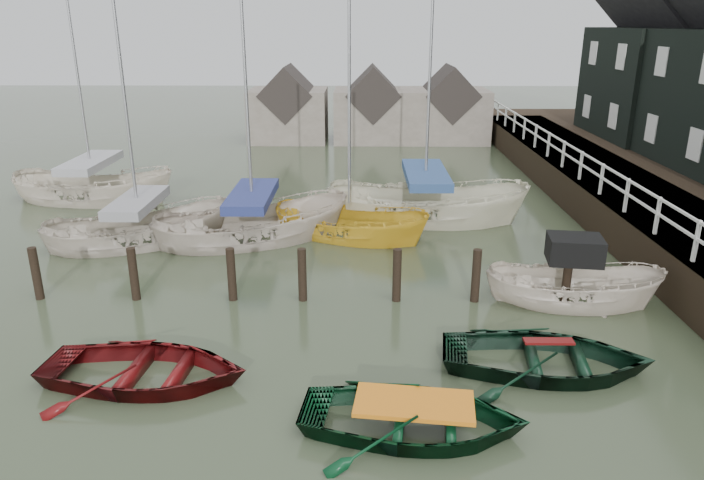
{
  "coord_description": "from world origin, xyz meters",
  "views": [
    {
      "loc": [
        0.25,
        -11.69,
        6.77
      ],
      "look_at": [
        0.05,
        3.69,
        1.4
      ],
      "focal_mm": 32.0,
      "sensor_mm": 36.0,
      "label": 1
    }
  ],
  "objects_px": {
    "rowboat_dkgreen": "(545,370)",
    "sailboat_b": "(254,238)",
    "sailboat_c": "(349,236)",
    "sailboat_d": "(424,218)",
    "rowboat_green": "(413,431)",
    "rowboat_red": "(146,382)",
    "motorboat": "(571,301)",
    "sailboat_a": "(141,241)",
    "sailboat_e": "(95,199)"
  },
  "relations": [
    {
      "from": "rowboat_green",
      "to": "sailboat_b",
      "type": "xyz_separation_m",
      "value": [
        -4.41,
        10.11,
        0.06
      ]
    },
    {
      "from": "rowboat_dkgreen",
      "to": "sailboat_a",
      "type": "xyz_separation_m",
      "value": [
        -10.88,
        7.7,
        0.07
      ]
    },
    {
      "from": "rowboat_red",
      "to": "sailboat_d",
      "type": "xyz_separation_m",
      "value": [
        6.57,
        10.9,
        0.06
      ]
    },
    {
      "from": "rowboat_red",
      "to": "sailboat_c",
      "type": "relative_size",
      "value": 0.41
    },
    {
      "from": "rowboat_red",
      "to": "rowboat_dkgreen",
      "type": "xyz_separation_m",
      "value": [
        8.06,
        0.53,
        0.0
      ]
    },
    {
      "from": "rowboat_green",
      "to": "rowboat_red",
      "type": "bearing_deg",
      "value": 80.41
    },
    {
      "from": "motorboat",
      "to": "sailboat_d",
      "type": "distance_m",
      "value": 7.78
    },
    {
      "from": "rowboat_dkgreen",
      "to": "sailboat_c",
      "type": "relative_size",
      "value": 0.43
    },
    {
      "from": "sailboat_a",
      "to": "sailboat_c",
      "type": "height_order",
      "value": "sailboat_a"
    },
    {
      "from": "rowboat_red",
      "to": "motorboat",
      "type": "bearing_deg",
      "value": -63.81
    },
    {
      "from": "sailboat_a",
      "to": "sailboat_b",
      "type": "relative_size",
      "value": 1.07
    },
    {
      "from": "rowboat_red",
      "to": "rowboat_dkgreen",
      "type": "relative_size",
      "value": 0.97
    },
    {
      "from": "sailboat_b",
      "to": "sailboat_c",
      "type": "distance_m",
      "value": 3.14
    },
    {
      "from": "rowboat_dkgreen",
      "to": "rowboat_red",
      "type": "bearing_deg",
      "value": 101.01
    },
    {
      "from": "sailboat_c",
      "to": "sailboat_b",
      "type": "bearing_deg",
      "value": 120.11
    },
    {
      "from": "rowboat_dkgreen",
      "to": "rowboat_green",
      "type": "bearing_deg",
      "value": 132.83
    },
    {
      "from": "rowboat_green",
      "to": "sailboat_c",
      "type": "bearing_deg",
      "value": 13.84
    },
    {
      "from": "sailboat_a",
      "to": "sailboat_d",
      "type": "xyz_separation_m",
      "value": [
        9.39,
        2.67,
        -0.01
      ]
    },
    {
      "from": "rowboat_green",
      "to": "sailboat_c",
      "type": "height_order",
      "value": "sailboat_c"
    },
    {
      "from": "motorboat",
      "to": "sailboat_d",
      "type": "relative_size",
      "value": 0.39
    },
    {
      "from": "motorboat",
      "to": "sailboat_d",
      "type": "xyz_separation_m",
      "value": [
        -3.02,
        7.18,
        -0.04
      ]
    },
    {
      "from": "sailboat_a",
      "to": "sailboat_c",
      "type": "xyz_separation_m",
      "value": [
        6.72,
        0.73,
        -0.05
      ]
    },
    {
      "from": "rowboat_green",
      "to": "sailboat_d",
      "type": "height_order",
      "value": "sailboat_d"
    },
    {
      "from": "motorboat",
      "to": "sailboat_e",
      "type": "bearing_deg",
      "value": 67.04
    },
    {
      "from": "rowboat_dkgreen",
      "to": "motorboat",
      "type": "xyz_separation_m",
      "value": [
        1.53,
        3.2,
        0.1
      ]
    },
    {
      "from": "sailboat_d",
      "to": "rowboat_red",
      "type": "bearing_deg",
      "value": 158.32
    },
    {
      "from": "rowboat_dkgreen",
      "to": "sailboat_c",
      "type": "height_order",
      "value": "sailboat_c"
    },
    {
      "from": "sailboat_b",
      "to": "motorboat",
      "type": "bearing_deg",
      "value": -139.79
    },
    {
      "from": "rowboat_green",
      "to": "sailboat_c",
      "type": "distance_m",
      "value": 10.57
    },
    {
      "from": "rowboat_red",
      "to": "sailboat_e",
      "type": "xyz_separation_m",
      "value": [
        -6.36,
        13.29,
        0.06
      ]
    },
    {
      "from": "rowboat_green",
      "to": "rowboat_dkgreen",
      "type": "bearing_deg",
      "value": -47.55
    },
    {
      "from": "sailboat_d",
      "to": "sailboat_b",
      "type": "bearing_deg",
      "value": 121.25
    },
    {
      "from": "motorboat",
      "to": "sailboat_c",
      "type": "xyz_separation_m",
      "value": [
        -5.69,
        5.23,
        -0.08
      ]
    },
    {
      "from": "motorboat",
      "to": "sailboat_b",
      "type": "xyz_separation_m",
      "value": [
        -8.81,
        4.85,
        -0.03
      ]
    },
    {
      "from": "rowboat_red",
      "to": "sailboat_e",
      "type": "distance_m",
      "value": 14.73
    },
    {
      "from": "rowboat_red",
      "to": "rowboat_green",
      "type": "bearing_deg",
      "value": -101.51
    },
    {
      "from": "rowboat_red",
      "to": "rowboat_green",
      "type": "height_order",
      "value": "rowboat_red"
    },
    {
      "from": "rowboat_green",
      "to": "sailboat_b",
      "type": "bearing_deg",
      "value": 30.4
    },
    {
      "from": "sailboat_b",
      "to": "sailboat_c",
      "type": "height_order",
      "value": "sailboat_b"
    },
    {
      "from": "rowboat_dkgreen",
      "to": "motorboat",
      "type": "bearing_deg",
      "value": -18.29
    },
    {
      "from": "sailboat_c",
      "to": "sailboat_d",
      "type": "relative_size",
      "value": 0.86
    },
    {
      "from": "rowboat_green",
      "to": "sailboat_e",
      "type": "height_order",
      "value": "sailboat_e"
    },
    {
      "from": "sailboat_a",
      "to": "sailboat_d",
      "type": "height_order",
      "value": "sailboat_a"
    },
    {
      "from": "rowboat_red",
      "to": "sailboat_d",
      "type": "bearing_deg",
      "value": -26.12
    },
    {
      "from": "sailboat_d",
      "to": "motorboat",
      "type": "bearing_deg",
      "value": -147.82
    },
    {
      "from": "rowboat_dkgreen",
      "to": "sailboat_b",
      "type": "height_order",
      "value": "sailboat_b"
    },
    {
      "from": "rowboat_dkgreen",
      "to": "sailboat_b",
      "type": "xyz_separation_m",
      "value": [
        -7.28,
        8.05,
        0.06
      ]
    },
    {
      "from": "sailboat_b",
      "to": "sailboat_a",
      "type": "bearing_deg",
      "value": 74.59
    },
    {
      "from": "rowboat_dkgreen",
      "to": "motorboat",
      "type": "relative_size",
      "value": 0.94
    },
    {
      "from": "motorboat",
      "to": "sailboat_e",
      "type": "relative_size",
      "value": 0.45
    }
  ]
}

